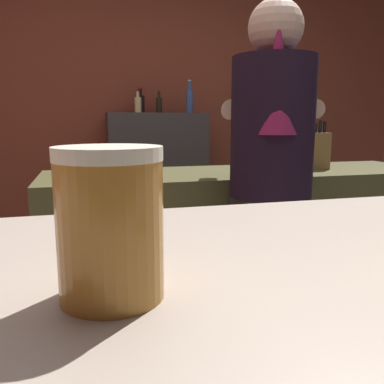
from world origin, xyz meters
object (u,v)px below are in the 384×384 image
at_px(mixing_bowl, 141,168).
at_px(bottle_hot_sauce, 140,103).
at_px(bottle_vinegar, 159,105).
at_px(bottle_olive_oil, 189,100).
at_px(bottle_soy, 138,104).
at_px(bartender, 271,175).
at_px(chefs_knife, 285,170).
at_px(pint_glass_near, 110,224).
at_px(knife_block, 319,150).

distance_m(mixing_bowl, bottle_hot_sauce, 1.46).
relative_size(mixing_bowl, bottle_vinegar, 1.07).
height_order(bottle_olive_oil, bottle_soy, bottle_olive_oil).
relative_size(bartender, chefs_knife, 6.85).
bearing_deg(pint_glass_near, mixing_bowl, 81.40).
bearing_deg(chefs_knife, bottle_olive_oil, 92.17).
xyz_separation_m(pint_glass_near, bottle_hot_sauce, (0.45, 3.09, 0.24)).
height_order(bottle_hot_sauce, bottle_soy, bottle_hot_sauce).
xyz_separation_m(chefs_knife, pint_glass_near, (-1.01, -1.60, 0.17)).
bearing_deg(pint_glass_near, bottle_soy, 82.04).
height_order(bartender, bottle_soy, bartender).
bearing_deg(bottle_soy, bottle_hot_sauce, 75.73).
bearing_deg(bottle_soy, chefs_knife, -65.58).
xyz_separation_m(mixing_bowl, pint_glass_near, (-0.26, -1.69, 0.15)).
distance_m(bottle_olive_oil, bottle_soy, 0.44).
distance_m(bottle_soy, bottle_vinegar, 0.25).
bearing_deg(bottle_olive_oil, pint_glass_near, -105.90).
distance_m(pint_glass_near, bottle_olive_oil, 3.10).
relative_size(bottle_hot_sauce, bottle_olive_oil, 0.79).
height_order(mixing_bowl, bottle_soy, bottle_soy).
relative_size(bartender, pint_glass_near, 13.50).
distance_m(bottle_olive_oil, bottle_vinegar, 0.26).
height_order(knife_block, mixing_bowl, knife_block).
distance_m(knife_block, pint_glass_near, 2.03).
height_order(chefs_knife, bottle_soy, bottle_soy).
xyz_separation_m(mixing_bowl, bottle_hot_sauce, (0.20, 1.40, 0.39)).
relative_size(bartender, bottle_hot_sauce, 7.74).
bearing_deg(bottle_olive_oil, bartender, -93.76).
distance_m(pint_glass_near, bottle_hot_sauce, 3.13).
relative_size(knife_block, mixing_bowl, 1.33).
bearing_deg(bottle_hot_sauce, bottle_soy, -104.27).
height_order(bartender, chefs_knife, bartender).
relative_size(mixing_bowl, chefs_knife, 0.83).
relative_size(bartender, bottle_olive_oil, 6.10).
xyz_separation_m(bartender, bottle_soy, (-0.32, 1.73, 0.36)).
bearing_deg(knife_block, mixing_bowl, 175.73).
bearing_deg(bottle_olive_oil, knife_block, -74.40).
xyz_separation_m(bartender, bottle_hot_sauce, (-0.28, 1.90, 0.37)).
height_order(mixing_bowl, chefs_knife, mixing_bowl).
bearing_deg(mixing_bowl, bottle_hot_sauce, 82.04).
distance_m(knife_block, chefs_knife, 0.24).
xyz_separation_m(bottle_hot_sauce, bottle_vinegar, (0.16, -0.01, -0.01)).
xyz_separation_m(bartender, knife_block, (0.50, 0.43, 0.07)).
xyz_separation_m(bartender, mixing_bowl, (-0.47, 0.50, -0.01)).
relative_size(chefs_knife, bottle_olive_oil, 0.89).
bearing_deg(bottle_vinegar, bottle_hot_sauce, 177.42).
height_order(bartender, pint_glass_near, bartender).
xyz_separation_m(bottle_hot_sauce, bottle_soy, (-0.04, -0.16, -0.01)).
distance_m(bartender, bottle_vinegar, 1.93).
bearing_deg(knife_block, bartender, -139.33).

